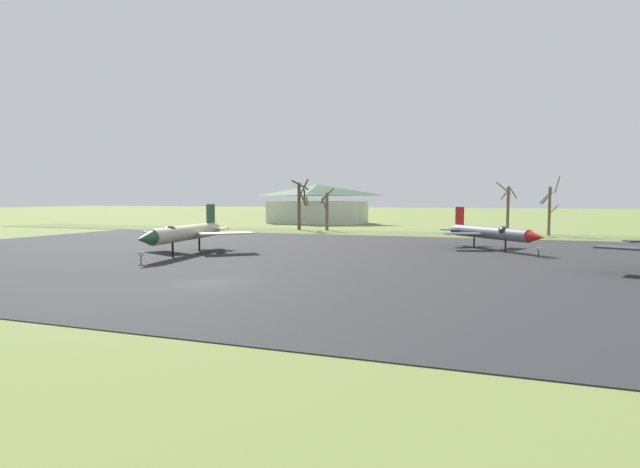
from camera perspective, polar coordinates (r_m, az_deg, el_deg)
ground_plane at (r=32.67m, az=-12.77°, el=-5.60°), size 600.00×600.00×0.00m
asphalt_apron at (r=47.47m, az=-1.76°, el=-2.51°), size 91.20×55.81×0.05m
grass_verge_strip at (r=79.84m, az=7.30°, el=0.09°), size 151.20×12.00×0.06m
jet_fighter_front_right at (r=55.80m, az=18.93°, el=0.15°), size 10.76×11.53×4.51m
info_placard_front_right at (r=49.70m, az=23.54°, el=-1.83°), size 0.58×0.30×1.03m
jet_fighter_rear_center at (r=50.32m, az=-15.13°, el=0.13°), size 12.25×15.58×4.86m
info_placard_rear_center at (r=44.04m, az=-19.66°, el=-2.38°), size 0.58×0.30×1.09m
bare_tree_far_left at (r=87.70m, az=-2.24°, el=3.60°), size 2.78×3.99×8.93m
bare_tree_left_of_center at (r=86.08m, az=0.77°, el=2.91°), size 2.40×2.44×7.37m
bare_tree_center at (r=82.51m, az=20.52°, el=2.81°), size 3.11×2.92×8.02m
bare_tree_right_of_center at (r=81.44m, az=24.60°, el=2.66°), size 2.63×2.24×8.68m
visitor_building at (r=112.94m, az=-0.23°, el=3.38°), size 21.74×12.27×8.69m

